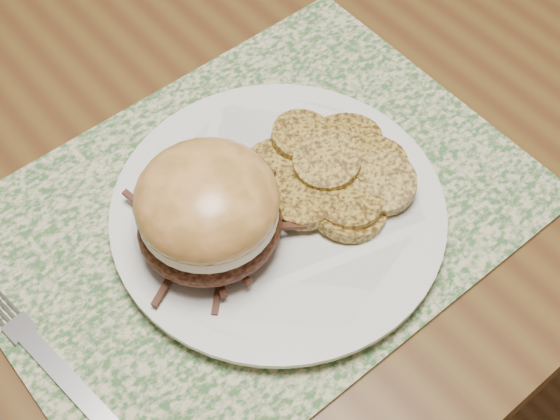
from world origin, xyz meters
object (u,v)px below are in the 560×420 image
object	(u,v)px
dining_table	(270,58)
pork_sandwich	(208,210)
dinner_plate	(278,213)
fork	(55,367)

from	to	relation	value
dining_table	pork_sandwich	distance (m)	0.34
dinner_plate	fork	size ratio (longest dim) A/B	1.48
dinner_plate	pork_sandwich	world-z (taller)	pork_sandwich
dining_table	fork	distance (m)	0.44
dinner_plate	pork_sandwich	bearing A→B (deg)	171.13
dining_table	dinner_plate	world-z (taller)	dinner_plate
dining_table	pork_sandwich	size ratio (longest dim) A/B	11.09
pork_sandwich	fork	xyz separation A→B (m)	(-0.15, -0.01, -0.06)
fork	dinner_plate	bearing A→B (deg)	-7.10
dinner_plate	pork_sandwich	size ratio (longest dim) A/B	1.92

